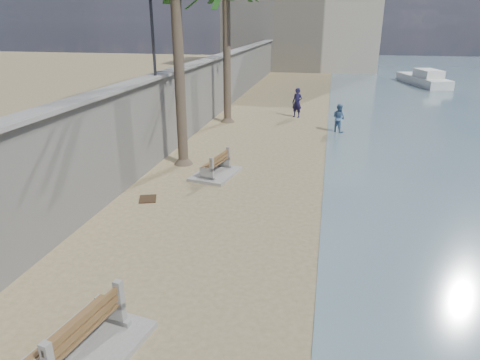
{
  "coord_description": "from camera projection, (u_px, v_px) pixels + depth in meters",
  "views": [
    {
      "loc": [
        1.98,
        -4.89,
        5.76
      ],
      "look_at": [
        -0.5,
        7.0,
        1.2
      ],
      "focal_mm": 32.0,
      "sensor_mm": 36.0,
      "label": 1
    }
  ],
  "objects": [
    {
      "name": "seawall",
      "position": [
        207.0,
        91.0,
        25.59
      ],
      "size": [
        0.45,
        70.0,
        3.5
      ],
      "primitive_type": "cube",
      "color": "gray",
      "rests_on": "ground_plane"
    },
    {
      "name": "wall_cap",
      "position": [
        207.0,
        60.0,
        24.96
      ],
      "size": [
        0.8,
        70.0,
        0.12
      ],
      "primitive_type": "cube",
      "color": "gray",
      "rests_on": "seawall"
    },
    {
      "name": "end_building",
      "position": [
        303.0,
        9.0,
        52.45
      ],
      "size": [
        18.0,
        12.0,
        14.0
      ],
      "primitive_type": "cube",
      "color": "#B7AA93",
      "rests_on": "ground_plane"
    },
    {
      "name": "bench_near",
      "position": [
        79.0,
        338.0,
        7.62
      ],
      "size": [
        2.09,
        2.72,
        1.03
      ],
      "color": "gray",
      "rests_on": "ground_plane"
    },
    {
      "name": "bench_far",
      "position": [
        215.0,
        166.0,
        16.74
      ],
      "size": [
        1.8,
        2.34,
        0.88
      ],
      "color": "gray",
      "rests_on": "ground_plane"
    },
    {
      "name": "person_a",
      "position": [
        297.0,
        101.0,
        26.58
      ],
      "size": [
        0.9,
        0.78,
        2.09
      ],
      "primitive_type": "imported",
      "rotation": [
        0.0,
        0.0,
        -0.43
      ],
      "color": "#171438",
      "rests_on": "ground_plane"
    },
    {
      "name": "person_b",
      "position": [
        339.0,
        116.0,
        23.14
      ],
      "size": [
        1.03,
        1.01,
        1.7
      ],
      "primitive_type": "imported",
      "rotation": [
        0.0,
        0.0,
        2.45
      ],
      "color": "#4A6D9A",
      "rests_on": "ground_plane"
    },
    {
      "name": "yacht_far",
      "position": [
        423.0,
        81.0,
        40.2
      ],
      "size": [
        3.95,
        7.77,
        1.5
      ],
      "primitive_type": null,
      "rotation": [
        0.0,
        0.0,
        1.83
      ],
      "color": "silver",
      "rests_on": "bay_water"
    },
    {
      "name": "debris_c",
      "position": [
        148.0,
        199.0,
        14.62
      ],
      "size": [
        0.77,
        0.85,
        0.03
      ],
      "primitive_type": "cube",
      "rotation": [
        0.0,
        0.0,
        1.92
      ],
      "color": "#382616",
      "rests_on": "ground_plane"
    }
  ]
}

